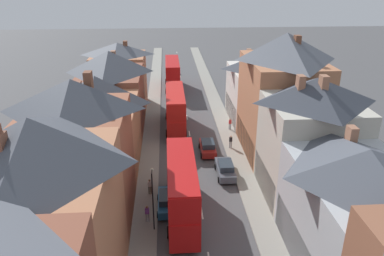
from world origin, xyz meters
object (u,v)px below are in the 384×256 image
car_parked_left_b (225,169)px  pedestrian_mid_right (231,141)px  car_near_silver (208,147)px  double_decker_bus_far_approaching (182,188)px  double_decker_bus_lead (172,74)px  car_parked_right_a (172,69)px  pedestrian_mid_left (150,186)px  street_lamp (153,197)px  pedestrian_near_right (147,213)px  pedestrian_far_left (230,123)px  car_parked_left_a (167,201)px  double_decker_bus_mid_street (175,109)px

car_parked_left_b → pedestrian_mid_right: (1.65, 6.48, 0.20)m
car_parked_left_b → car_near_silver: bearing=103.4°
double_decker_bus_far_approaching → car_parked_left_b: 8.51m
double_decker_bus_lead → pedestrian_mid_right: 26.54m
car_parked_left_b → car_parked_right_a: bearing=96.3°
pedestrian_mid_left → street_lamp: bearing=-84.3°
double_decker_bus_lead → pedestrian_near_right: double_decker_bus_lead is taller
pedestrian_near_right → pedestrian_mid_right: 17.05m
pedestrian_mid_right → car_parked_right_a: bearing=99.9°
car_parked_left_b → street_lamp: 11.52m
car_parked_left_b → pedestrian_far_left: (2.51, 12.19, 0.20)m
double_decker_bus_lead → double_decker_bus_far_approaching: bearing=-90.0°
double_decker_bus_far_approaching → pedestrian_far_left: size_ratio=6.71×
double_decker_bus_lead → double_decker_bus_far_approaching: (0.00, -38.79, 0.00)m
car_parked_left_a → car_parked_left_b: bearing=42.2°
pedestrian_mid_left → car_parked_left_b: bearing=22.2°
double_decker_bus_lead → car_near_silver: size_ratio=2.50×
double_decker_bus_mid_street → street_lamp: bearing=-96.3°
car_parked_left_b → street_lamp: (-7.35, -8.54, 2.41)m
pedestrian_near_right → street_lamp: (0.60, -0.93, 2.21)m
pedestrian_mid_left → pedestrian_far_left: size_ratio=1.00×
pedestrian_far_left → pedestrian_mid_right: bearing=-98.6°
double_decker_bus_lead → car_parked_right_a: 12.17m
double_decker_bus_lead → pedestrian_mid_right: (6.56, -25.65, -1.78)m
double_decker_bus_mid_street → car_parked_left_a: 19.34m
double_decker_bus_mid_street → car_parked_left_a: bearing=-93.8°
double_decker_bus_lead → double_decker_bus_far_approaching: same height
double_decker_bus_far_approaching → pedestrian_mid_left: (-2.97, 3.44, -1.78)m
double_decker_bus_mid_street → pedestrian_mid_left: double_decker_bus_mid_street is taller
car_near_silver → double_decker_bus_mid_street: bearing=114.0°
double_decker_bus_mid_street → pedestrian_mid_right: 9.82m
double_decker_bus_mid_street → pedestrian_near_right: bearing=-98.2°
car_parked_left_a → pedestrian_mid_left: bearing=124.8°
double_decker_bus_mid_street → car_parked_right_a: 30.63m
car_parked_right_a → car_parked_left_b: (4.90, -44.14, 0.01)m
double_decker_bus_mid_street → pedestrian_far_left: double_decker_bus_mid_street is taller
double_decker_bus_lead → pedestrian_near_right: (-3.04, -39.74, -1.78)m
car_parked_left_a → pedestrian_mid_right: pedestrian_mid_right is taller
pedestrian_far_left → car_near_silver: bearing=-119.5°
double_decker_bus_mid_street → car_parked_left_a: double_decker_bus_mid_street is taller
pedestrian_mid_left → street_lamp: size_ratio=0.29×
car_parked_left_b → double_decker_bus_far_approaching: bearing=-126.4°
car_parked_left_b → street_lamp: size_ratio=0.82×
car_near_silver → pedestrian_mid_left: (-6.58, -8.66, 0.21)m
double_decker_bus_lead → pedestrian_near_right: bearing=-94.4°
double_decker_bus_mid_street → car_parked_left_b: (4.91, -13.57, -1.98)m
pedestrian_near_right → street_lamp: size_ratio=0.29×
double_decker_bus_mid_street → pedestrian_far_left: (7.42, -1.38, -1.78)m
double_decker_bus_mid_street → pedestrian_mid_right: (6.56, -7.09, -1.78)m
car_parked_right_a → pedestrian_near_right: size_ratio=2.43×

